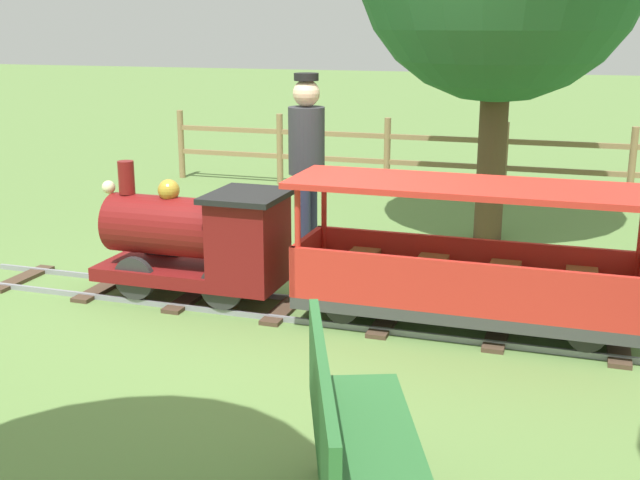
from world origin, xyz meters
TOP-DOWN VIEW (x-y plane):
  - ground_plane at (0.00, 0.00)m, footprint 60.00×60.00m
  - track at (0.00, -0.21)m, footprint 0.67×6.05m
  - locomotive at (0.00, 0.84)m, footprint 0.63×1.45m
  - passenger_car at (0.00, -1.11)m, footprint 0.73×2.35m
  - conductor_person at (1.10, 0.38)m, footprint 0.30×0.30m
  - park_bench at (-2.48, -1.05)m, footprint 1.36×0.85m
  - fence_section at (4.45, -0.21)m, footprint 0.08×7.13m

SIDE VIEW (x-z plane):
  - ground_plane at x=0.00m, z-range 0.00..0.00m
  - track at x=0.00m, z-range 0.00..0.04m
  - park_bench at x=-2.48m, z-range 0.01..0.83m
  - passenger_car at x=0.00m, z-range -0.06..0.91m
  - fence_section at x=4.45m, z-range 0.03..0.93m
  - locomotive at x=0.00m, z-range -0.01..0.98m
  - conductor_person at x=1.10m, z-range 0.15..1.77m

